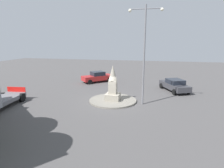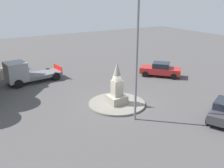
{
  "view_description": "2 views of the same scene",
  "coord_description": "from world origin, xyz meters",
  "px_view_note": "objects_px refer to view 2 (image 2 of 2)",
  "views": [
    {
      "loc": [
        3.9,
        -17.41,
        5.8
      ],
      "look_at": [
        -0.3,
        0.95,
        1.51
      ],
      "focal_mm": 30.45,
      "sensor_mm": 36.0,
      "label": 1
    },
    {
      "loc": [
        16.31,
        -10.23,
        8.51
      ],
      "look_at": [
        -0.33,
        -0.26,
        1.72
      ],
      "focal_mm": 41.2,
      "sensor_mm": 36.0,
      "label": 2
    }
  ],
  "objects_px": {
    "truck_grey_parked_right": "(24,73)",
    "monument": "(117,87)",
    "car_red_waiting": "(160,69)",
    "streetlamp": "(137,47)"
  },
  "relations": [
    {
      "from": "car_red_waiting",
      "to": "truck_grey_parked_right",
      "type": "bearing_deg",
      "value": -111.12
    },
    {
      "from": "monument",
      "to": "truck_grey_parked_right",
      "type": "xyz_separation_m",
      "value": [
        -9.24,
        -5.13,
        -0.42
      ]
    },
    {
      "from": "truck_grey_parked_right",
      "to": "monument",
      "type": "bearing_deg",
      "value": 29.05
    },
    {
      "from": "car_red_waiting",
      "to": "truck_grey_parked_right",
      "type": "relative_size",
      "value": 0.77
    },
    {
      "from": "car_red_waiting",
      "to": "truck_grey_parked_right",
      "type": "height_order",
      "value": "truck_grey_parked_right"
    },
    {
      "from": "car_red_waiting",
      "to": "monument",
      "type": "bearing_deg",
      "value": -63.35
    },
    {
      "from": "monument",
      "to": "truck_grey_parked_right",
      "type": "bearing_deg",
      "value": -150.95
    },
    {
      "from": "monument",
      "to": "truck_grey_parked_right",
      "type": "relative_size",
      "value": 0.61
    },
    {
      "from": "streetlamp",
      "to": "car_red_waiting",
      "type": "xyz_separation_m",
      "value": [
        -7.0,
        8.45,
        -4.48
      ]
    },
    {
      "from": "streetlamp",
      "to": "truck_grey_parked_right",
      "type": "bearing_deg",
      "value": -158.19
    }
  ]
}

